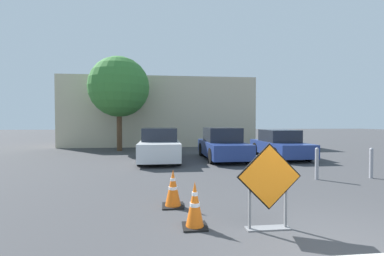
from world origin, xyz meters
TOP-DOWN VIEW (x-y plane):
  - ground_plane at (0.00, 10.00)m, footprint 96.00×96.00m
  - road_closed_sign at (-0.70, 1.25)m, footprint 1.12×0.20m
  - traffic_cone_nearest at (-1.93, 1.49)m, footprint 0.42×0.42m
  - traffic_cone_second at (-2.26, 2.62)m, footprint 0.46×0.46m
  - parked_car_nearest at (-2.67, 9.13)m, footprint 1.83×4.10m
  - parked_car_second at (0.37, 9.37)m, footprint 1.89×4.22m
  - parked_car_third at (3.40, 9.60)m, footprint 1.80×4.08m
  - bollard_nearest at (2.33, 4.70)m, footprint 0.12×0.12m
  - bollard_second at (4.20, 4.70)m, footprint 0.12×0.12m
  - building_facade_backdrop at (-2.79, 17.95)m, footprint 14.11×5.00m
  - street_tree_behind_lot at (-5.24, 13.50)m, footprint 3.73×3.73m

SIDE VIEW (x-z plane):
  - ground_plane at x=0.00m, z-range 0.00..0.00m
  - traffic_cone_second at x=-2.26m, z-range -0.01..0.79m
  - traffic_cone_nearest at x=-1.93m, z-range -0.01..0.79m
  - bollard_second at x=4.20m, z-range 0.03..1.01m
  - bollard_nearest at x=2.33m, z-range 0.03..1.04m
  - parked_car_third at x=3.40m, z-range -0.06..1.35m
  - parked_car_second at x=0.37m, z-range -0.07..1.46m
  - parked_car_nearest at x=-2.67m, z-range -0.06..1.47m
  - road_closed_sign at x=-0.70m, z-range 0.05..1.52m
  - building_facade_backdrop at x=-2.79m, z-range 0.00..5.08m
  - street_tree_behind_lot at x=-5.24m, z-range 1.05..6.90m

